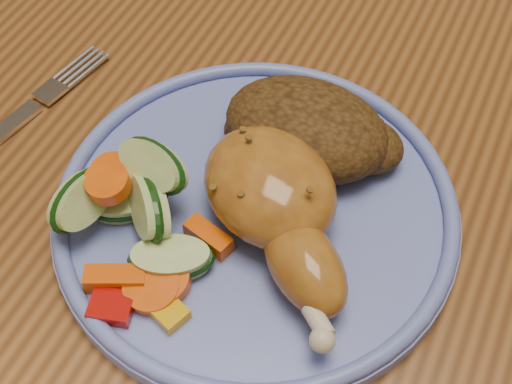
# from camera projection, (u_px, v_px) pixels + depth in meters

# --- Properties ---
(dining_table) EXTENTS (0.90, 1.40, 0.75)m
(dining_table) POSITION_uv_depth(u_px,v_px,m) (383.00, 167.00, 0.58)
(dining_table) COLOR brown
(dining_table) RESTS_ON ground
(plate) EXTENTS (0.25, 0.25, 0.01)m
(plate) POSITION_uv_depth(u_px,v_px,m) (256.00, 212.00, 0.44)
(plate) COLOR #6172CB
(plate) RESTS_ON dining_table
(plate_rim) EXTENTS (0.25, 0.25, 0.01)m
(plate_rim) POSITION_uv_depth(u_px,v_px,m) (256.00, 202.00, 0.43)
(plate_rim) COLOR #6172CB
(plate_rim) RESTS_ON plate
(chicken_leg) EXTENTS (0.13, 0.14, 0.05)m
(chicken_leg) POSITION_uv_depth(u_px,v_px,m) (278.00, 204.00, 0.41)
(chicken_leg) COLOR #AB6A23
(chicken_leg) RESTS_ON plate
(rice_pilaf) EXTENTS (0.12, 0.08, 0.05)m
(rice_pilaf) POSITION_uv_depth(u_px,v_px,m) (310.00, 131.00, 0.45)
(rice_pilaf) COLOR #4F3213
(rice_pilaf) RESTS_ON plate
(vegetable_pile) EXTENTS (0.11, 0.12, 0.06)m
(vegetable_pile) POSITION_uv_depth(u_px,v_px,m) (137.00, 218.00, 0.41)
(vegetable_pile) COLOR #A50A05
(vegetable_pile) RESTS_ON plate
(fork) EXTENTS (0.04, 0.16, 0.00)m
(fork) POSITION_uv_depth(u_px,v_px,m) (4.00, 130.00, 0.48)
(fork) COLOR silver
(fork) RESTS_ON dining_table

